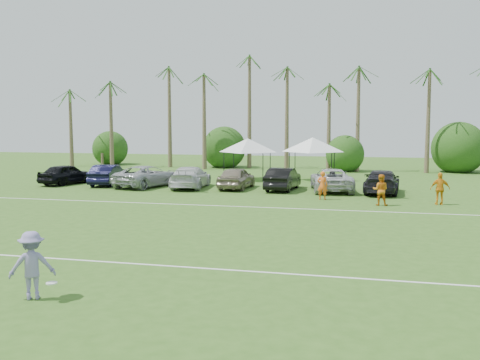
# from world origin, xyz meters

# --- Properties ---
(ground) EXTENTS (120.00, 120.00, 0.00)m
(ground) POSITION_xyz_m (0.00, 0.00, 0.00)
(ground) COLOR #345D1B
(ground) RESTS_ON ground
(field_lines) EXTENTS (80.00, 12.10, 0.01)m
(field_lines) POSITION_xyz_m (0.00, 8.00, 0.01)
(field_lines) COLOR white
(field_lines) RESTS_ON ground
(palm_tree_0) EXTENTS (2.40, 2.40, 8.90)m
(palm_tree_0) POSITION_xyz_m (-22.00, 38.00, 7.48)
(palm_tree_0) COLOR brown
(palm_tree_0) RESTS_ON ground
(palm_tree_1) EXTENTS (2.40, 2.40, 9.90)m
(palm_tree_1) POSITION_xyz_m (-17.00, 38.00, 8.35)
(palm_tree_1) COLOR brown
(palm_tree_1) RESTS_ON ground
(palm_tree_2) EXTENTS (2.40, 2.40, 10.90)m
(palm_tree_2) POSITION_xyz_m (-12.00, 38.00, 9.21)
(palm_tree_2) COLOR brown
(palm_tree_2) RESTS_ON ground
(palm_tree_3) EXTENTS (2.40, 2.40, 11.90)m
(palm_tree_3) POSITION_xyz_m (-8.00, 38.00, 10.06)
(palm_tree_3) COLOR brown
(palm_tree_3) RESTS_ON ground
(palm_tree_4) EXTENTS (2.40, 2.40, 8.90)m
(palm_tree_4) POSITION_xyz_m (-4.00, 38.00, 7.48)
(palm_tree_4) COLOR brown
(palm_tree_4) RESTS_ON ground
(palm_tree_5) EXTENTS (2.40, 2.40, 9.90)m
(palm_tree_5) POSITION_xyz_m (0.00, 38.00, 8.35)
(palm_tree_5) COLOR brown
(palm_tree_5) RESTS_ON ground
(palm_tree_6) EXTENTS (2.40, 2.40, 10.90)m
(palm_tree_6) POSITION_xyz_m (4.00, 38.00, 9.21)
(palm_tree_6) COLOR brown
(palm_tree_6) RESTS_ON ground
(palm_tree_7) EXTENTS (2.40, 2.40, 11.90)m
(palm_tree_7) POSITION_xyz_m (8.00, 38.00, 10.06)
(palm_tree_7) COLOR brown
(palm_tree_7) RESTS_ON ground
(palm_tree_8) EXTENTS (2.40, 2.40, 8.90)m
(palm_tree_8) POSITION_xyz_m (13.00, 38.00, 7.48)
(palm_tree_8) COLOR brown
(palm_tree_8) RESTS_ON ground
(bush_tree_0) EXTENTS (4.00, 4.00, 4.00)m
(bush_tree_0) POSITION_xyz_m (-19.00, 39.00, 1.80)
(bush_tree_0) COLOR brown
(bush_tree_0) RESTS_ON ground
(bush_tree_1) EXTENTS (4.00, 4.00, 4.00)m
(bush_tree_1) POSITION_xyz_m (-6.00, 39.00, 1.80)
(bush_tree_1) COLOR brown
(bush_tree_1) RESTS_ON ground
(bush_tree_2) EXTENTS (4.00, 4.00, 4.00)m
(bush_tree_2) POSITION_xyz_m (6.00, 39.00, 1.80)
(bush_tree_2) COLOR brown
(bush_tree_2) RESTS_ON ground
(bush_tree_3) EXTENTS (4.00, 4.00, 4.00)m
(bush_tree_3) POSITION_xyz_m (16.00, 39.00, 1.80)
(bush_tree_3) COLOR brown
(bush_tree_3) RESTS_ON ground
(sideline_player_a) EXTENTS (0.61, 0.41, 1.63)m
(sideline_player_a) POSITION_xyz_m (5.61, 17.70, 0.81)
(sideline_player_a) COLOR orange
(sideline_player_a) RESTS_ON ground
(sideline_player_b) EXTENTS (0.87, 0.71, 1.66)m
(sideline_player_b) POSITION_xyz_m (8.79, 16.18, 0.83)
(sideline_player_b) COLOR orange
(sideline_player_b) RESTS_ON ground
(sideline_player_c) EXTENTS (1.05, 0.52, 1.73)m
(sideline_player_c) POSITION_xyz_m (11.90, 17.18, 0.87)
(sideline_player_c) COLOR orange
(sideline_player_c) RESTS_ON ground
(canopy_tent_left) EXTENTS (4.63, 4.63, 3.75)m
(canopy_tent_left) POSITION_xyz_m (-1.03, 27.63, 3.22)
(canopy_tent_left) COLOR black
(canopy_tent_left) RESTS_ON ground
(canopy_tent_right) EXTENTS (4.77, 4.77, 3.86)m
(canopy_tent_right) POSITION_xyz_m (3.95, 28.16, 3.31)
(canopy_tent_right) COLOR black
(canopy_tent_right) RESTS_ON ground
(frisbee_player) EXTENTS (1.36, 1.09, 1.69)m
(frisbee_player) POSITION_xyz_m (0.17, -1.64, 0.84)
(frisbee_player) COLOR #877DB1
(frisbee_player) RESTS_ON ground
(parked_car_0) EXTENTS (2.71, 4.60, 1.47)m
(parked_car_0) POSITION_xyz_m (-13.00, 21.37, 0.73)
(parked_car_0) COLOR black
(parked_car_0) RESTS_ON ground
(parked_car_1) EXTENTS (2.21, 4.64, 1.47)m
(parked_car_1) POSITION_xyz_m (-9.86, 21.67, 0.73)
(parked_car_1) COLOR black
(parked_car_1) RESTS_ON ground
(parked_car_2) EXTENTS (3.67, 5.72, 1.47)m
(parked_car_2) POSITION_xyz_m (-6.72, 21.26, 0.73)
(parked_car_2) COLOR #A1A3A6
(parked_car_2) RESTS_ON ground
(parked_car_3) EXTENTS (2.51, 5.22, 1.47)m
(parked_car_3) POSITION_xyz_m (-3.58, 21.33, 0.73)
(parked_car_3) COLOR silver
(parked_car_3) RESTS_ON ground
(parked_car_4) EXTENTS (1.94, 4.39, 1.47)m
(parked_car_4) POSITION_xyz_m (-0.44, 21.62, 0.73)
(parked_car_4) COLOR gray
(parked_car_4) RESTS_ON ground
(parked_car_5) EXTENTS (1.86, 4.55, 1.47)m
(parked_car_5) POSITION_xyz_m (2.70, 21.63, 0.73)
(parked_car_5) COLOR black
(parked_car_5) RESTS_ON ground
(parked_car_6) EXTENTS (3.30, 5.62, 1.47)m
(parked_car_6) POSITION_xyz_m (5.83, 21.82, 0.73)
(parked_car_6) COLOR silver
(parked_car_6) RESTS_ON ground
(parked_car_7) EXTENTS (2.42, 5.19, 1.47)m
(parked_car_7) POSITION_xyz_m (8.97, 21.46, 0.73)
(parked_car_7) COLOR black
(parked_car_7) RESTS_ON ground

